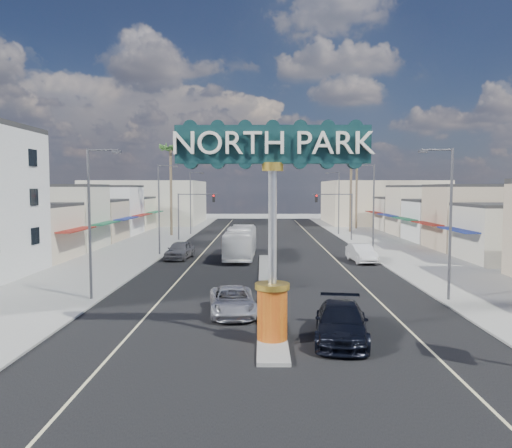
{
  "coord_description": "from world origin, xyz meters",
  "views": [
    {
      "loc": [
        -0.48,
        -19.17,
        6.69
      ],
      "look_at": [
        -0.8,
        11.34,
        4.49
      ],
      "focal_mm": 35.0,
      "sensor_mm": 36.0,
      "label": 1
    }
  ],
  "objects_px": {
    "streetlight_r_far": "(338,199)",
    "palm_right_mid": "(351,162)",
    "streetlight_l_far": "(192,199)",
    "car_parked_left": "(180,250)",
    "streetlight_r_mid": "(372,205)",
    "palm_right_far": "(357,153)",
    "streetlight_r_near": "(448,216)",
    "car_parked_right": "(362,253)",
    "traffic_signal_right": "(337,207)",
    "city_bus": "(241,242)",
    "streetlight_l_mid": "(161,205)",
    "suv_right": "(341,322)",
    "traffic_signal_left": "(193,207)",
    "streetlight_l_near": "(92,216)",
    "palm_left_far": "(171,153)",
    "gateway_sign": "(273,206)",
    "suv_left": "(233,301)"
  },
  "relations": [
    {
      "from": "traffic_signal_left",
      "to": "streetlight_r_near",
      "type": "xyz_separation_m",
      "value": [
        19.62,
        -33.99,
        0.79
      ]
    },
    {
      "from": "traffic_signal_right",
      "to": "suv_right",
      "type": "height_order",
      "value": "traffic_signal_right"
    },
    {
      "from": "streetlight_r_far",
      "to": "city_bus",
      "type": "xyz_separation_m",
      "value": [
        -12.87,
        -23.69,
        -3.57
      ]
    },
    {
      "from": "streetlight_r_near",
      "to": "car_parked_right",
      "type": "height_order",
      "value": "streetlight_r_near"
    },
    {
      "from": "traffic_signal_right",
      "to": "palm_right_far",
      "type": "height_order",
      "value": "palm_right_far"
    },
    {
      "from": "streetlight_l_near",
      "to": "palm_left_far",
      "type": "bearing_deg",
      "value": 93.67
    },
    {
      "from": "streetlight_l_mid",
      "to": "traffic_signal_left",
      "type": "bearing_deg",
      "value": 84.9
    },
    {
      "from": "streetlight_r_mid",
      "to": "traffic_signal_left",
      "type": "bearing_deg",
      "value": 144.5
    },
    {
      "from": "streetlight_r_mid",
      "to": "palm_left_far",
      "type": "xyz_separation_m",
      "value": [
        -23.43,
        20.0,
        6.43
      ]
    },
    {
      "from": "car_parked_right",
      "to": "city_bus",
      "type": "distance_m",
      "value": 11.38
    },
    {
      "from": "streetlight_l_near",
      "to": "palm_right_mid",
      "type": "relative_size",
      "value": 0.74
    },
    {
      "from": "traffic_signal_right",
      "to": "city_bus",
      "type": "height_order",
      "value": "traffic_signal_right"
    },
    {
      "from": "palm_right_mid",
      "to": "palm_right_far",
      "type": "distance_m",
      "value": 6.57
    },
    {
      "from": "traffic_signal_right",
      "to": "streetlight_l_mid",
      "type": "distance_m",
      "value": 24.11
    },
    {
      "from": "car_parked_left",
      "to": "palm_right_far",
      "type": "bearing_deg",
      "value": 62.97
    },
    {
      "from": "streetlight_l_far",
      "to": "traffic_signal_right",
      "type": "bearing_deg",
      "value": -22.2
    },
    {
      "from": "traffic_signal_left",
      "to": "streetlight_l_near",
      "type": "relative_size",
      "value": 0.67
    },
    {
      "from": "palm_right_mid",
      "to": "suv_left",
      "type": "height_order",
      "value": "palm_right_mid"
    },
    {
      "from": "gateway_sign",
      "to": "suv_right",
      "type": "distance_m",
      "value": 5.97
    },
    {
      "from": "gateway_sign",
      "to": "car_parked_right",
      "type": "height_order",
      "value": "gateway_sign"
    },
    {
      "from": "streetlight_r_mid",
      "to": "palm_right_far",
      "type": "xyz_separation_m",
      "value": [
        4.57,
        32.0,
        7.32
      ]
    },
    {
      "from": "traffic_signal_right",
      "to": "streetlight_l_near",
      "type": "height_order",
      "value": "streetlight_l_near"
    },
    {
      "from": "streetlight_r_mid",
      "to": "city_bus",
      "type": "xyz_separation_m",
      "value": [
        -12.87,
        -1.69,
        -3.57
      ]
    },
    {
      "from": "traffic_signal_right",
      "to": "city_bus",
      "type": "xyz_separation_m",
      "value": [
        -11.62,
        -15.68,
        -2.78
      ]
    },
    {
      "from": "palm_right_mid",
      "to": "car_parked_left",
      "type": "distance_m",
      "value": 36.83
    },
    {
      "from": "streetlight_r_mid",
      "to": "suv_right",
      "type": "bearing_deg",
      "value": -104.99
    },
    {
      "from": "streetlight_r_near",
      "to": "palm_right_far",
      "type": "bearing_deg",
      "value": 84.98
    },
    {
      "from": "streetlight_l_mid",
      "to": "streetlight_r_near",
      "type": "distance_m",
      "value": 28.9
    },
    {
      "from": "palm_right_mid",
      "to": "suv_right",
      "type": "xyz_separation_m",
      "value": [
        -9.96,
        -53.62,
        -9.8
      ]
    },
    {
      "from": "traffic_signal_right",
      "to": "city_bus",
      "type": "bearing_deg",
      "value": -126.53
    },
    {
      "from": "traffic_signal_right",
      "to": "suv_left",
      "type": "distance_m",
      "value": 38.91
    },
    {
      "from": "streetlight_l_mid",
      "to": "streetlight_l_far",
      "type": "distance_m",
      "value": 22.0
    },
    {
      "from": "traffic_signal_right",
      "to": "car_parked_left",
      "type": "distance_m",
      "value": 24.2
    },
    {
      "from": "streetlight_l_near",
      "to": "city_bus",
      "type": "bearing_deg",
      "value": 66.41
    },
    {
      "from": "suv_right",
      "to": "city_bus",
      "type": "height_order",
      "value": "city_bus"
    },
    {
      "from": "palm_right_mid",
      "to": "car_parked_left",
      "type": "relative_size",
      "value": 2.44
    },
    {
      "from": "traffic_signal_left",
      "to": "streetlight_r_far",
      "type": "relative_size",
      "value": 0.67
    },
    {
      "from": "city_bus",
      "to": "palm_left_far",
      "type": "bearing_deg",
      "value": 117.6
    },
    {
      "from": "gateway_sign",
      "to": "car_parked_left",
      "type": "relative_size",
      "value": 1.84
    },
    {
      "from": "traffic_signal_left",
      "to": "streetlight_l_far",
      "type": "relative_size",
      "value": 0.67
    },
    {
      "from": "streetlight_r_near",
      "to": "suv_right",
      "type": "xyz_separation_m",
      "value": [
        -7.4,
        -7.62,
        -4.26
      ]
    },
    {
      "from": "streetlight_r_near",
      "to": "car_parked_left",
      "type": "bearing_deg",
      "value": 136.77
    },
    {
      "from": "streetlight_l_near",
      "to": "suv_right",
      "type": "xyz_separation_m",
      "value": [
        13.47,
        -7.62,
        -4.26
      ]
    },
    {
      "from": "gateway_sign",
      "to": "streetlight_l_far",
      "type": "relative_size",
      "value": 1.02
    },
    {
      "from": "suv_right",
      "to": "car_parked_right",
      "type": "distance_m",
      "value": 23.96
    },
    {
      "from": "palm_right_mid",
      "to": "suv_right",
      "type": "distance_m",
      "value": 55.41
    },
    {
      "from": "streetlight_l_far",
      "to": "car_parked_left",
      "type": "height_order",
      "value": "streetlight_l_far"
    },
    {
      "from": "streetlight_l_far",
      "to": "streetlight_r_far",
      "type": "relative_size",
      "value": 1.0
    },
    {
      "from": "streetlight_r_mid",
      "to": "car_parked_left",
      "type": "bearing_deg",
      "value": -172.28
    },
    {
      "from": "streetlight_r_far",
      "to": "palm_right_mid",
      "type": "distance_m",
      "value": 7.3
    }
  ]
}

